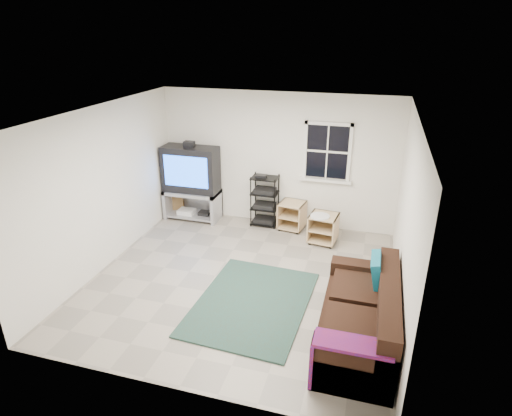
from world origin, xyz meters
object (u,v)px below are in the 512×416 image
(av_rack, at_px, (265,204))
(side_table_left, at_px, (293,214))
(side_table_right, at_px, (323,226))
(sofa, at_px, (362,319))
(tv_unit, at_px, (191,177))

(av_rack, height_order, side_table_left, av_rack)
(side_table_left, height_order, side_table_right, side_table_right)
(av_rack, bearing_deg, sofa, -55.68)
(side_table_right, bearing_deg, tv_unit, 173.14)
(tv_unit, relative_size, side_table_right, 2.88)
(side_table_left, relative_size, sofa, 0.27)
(tv_unit, distance_m, av_rack, 1.57)
(tv_unit, height_order, side_table_right, tv_unit)
(tv_unit, xyz_separation_m, av_rack, (1.51, 0.09, -0.44))
(av_rack, relative_size, side_table_left, 1.88)
(side_table_left, bearing_deg, sofa, -63.67)
(side_table_left, bearing_deg, tv_unit, -177.74)
(sofa, bearing_deg, side_table_left, 116.33)
(tv_unit, bearing_deg, side_table_left, 2.26)
(sofa, bearing_deg, av_rack, 124.32)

